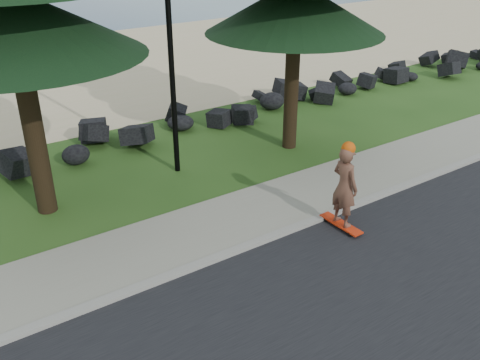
{
  "coord_description": "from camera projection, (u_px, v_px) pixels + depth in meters",
  "views": [
    {
      "loc": [
        -5.87,
        -8.4,
        6.17
      ],
      "look_at": [
        -0.15,
        0.0,
        1.08
      ],
      "focal_mm": 40.0,
      "sensor_mm": 36.0,
      "label": 1
    }
  ],
  "objects": [
    {
      "name": "ground",
      "position": [
        246.0,
        221.0,
        11.93
      ],
      "size": [
        160.0,
        160.0,
        0.0
      ],
      "primitive_type": "plane",
      "color": "#234716",
      "rests_on": "ground"
    },
    {
      "name": "road",
      "position": [
        405.0,
        340.0,
        8.6
      ],
      "size": [
        160.0,
        7.0,
        0.02
      ],
      "primitive_type": "cube",
      "color": "black",
      "rests_on": "ground"
    },
    {
      "name": "kerb",
      "position": [
        270.0,
        237.0,
        11.24
      ],
      "size": [
        160.0,
        0.2,
        0.1
      ],
      "primitive_type": "cube",
      "color": "gray",
      "rests_on": "ground"
    },
    {
      "name": "sidewalk",
      "position": [
        241.0,
        216.0,
        12.06
      ],
      "size": [
        160.0,
        2.0,
        0.08
      ],
      "primitive_type": "cube",
      "color": "gray",
      "rests_on": "ground"
    },
    {
      "name": "beach_sand",
      "position": [
        51.0,
        75.0,
        22.64
      ],
      "size": [
        160.0,
        15.0,
        0.01
      ],
      "primitive_type": "cube",
      "color": "#CABA86",
      "rests_on": "ground"
    },
    {
      "name": "seawall_boulders",
      "position": [
        140.0,
        142.0,
        16.07
      ],
      "size": [
        60.0,
        2.4,
        1.1
      ],
      "primitive_type": null,
      "color": "black",
      "rests_on": "ground"
    },
    {
      "name": "lamp_post",
      "position": [
        168.0,
        10.0,
        12.44
      ],
      "size": [
        0.25,
        0.14,
        8.14
      ],
      "color": "black",
      "rests_on": "ground"
    },
    {
      "name": "skateboarder",
      "position": [
        345.0,
        187.0,
        11.22
      ],
      "size": [
        0.44,
        1.09,
        2.01
      ],
      "rotation": [
        0.0,
        0.0,
        1.59
      ],
      "color": "red",
      "rests_on": "ground"
    }
  ]
}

